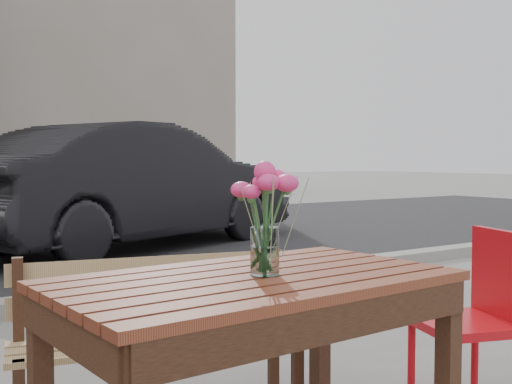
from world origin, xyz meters
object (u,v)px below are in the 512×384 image
Objects in this scene: main_table at (254,315)px; main_vase at (265,205)px; parked_car at (135,186)px; red_chair at (480,309)px.

main_table is 3.57× the size of main_vase.
main_vase is 6.50m from parked_car.
red_chair is 2.29× the size of main_vase.
red_chair is at bearing 151.19° from parked_car.
main_vase is 0.08× the size of parked_car.
parked_car reaches higher than red_chair.
parked_car is (2.23, 6.10, -0.22)m from main_vase.
main_vase reaches higher than red_chair.
red_chair is (1.29, 0.08, -0.17)m from main_table.
main_vase is at bearing -65.90° from red_chair.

